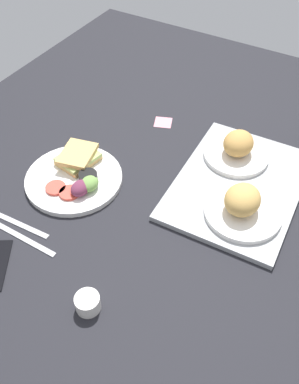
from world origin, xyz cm
name	(u,v)px	position (x,y,z in cm)	size (l,w,h in cm)	color
ground_plane	(144,197)	(0.00, 0.00, -1.50)	(190.00, 150.00, 3.00)	black
serving_tray	(238,185)	(-15.48, 21.81, 0.80)	(45.00, 33.00, 1.60)	#9EA0A3
bread_plate_near	(237,149)	(-25.66, 16.79, 4.47)	(19.26, 19.26, 8.20)	white
bread_plate_far	(243,205)	(-5.46, 26.37, 4.63)	(20.28, 20.28, 8.58)	white
plate_with_salad	(76,176)	(5.13, -19.34, 1.75)	(27.59, 27.59, 5.40)	white
espresso_cup	(88,303)	(35.94, 7.03, 2.00)	(5.60, 5.60, 4.00)	silver
fork	(21,225)	(25.80, -21.76, 0.25)	(17.00, 1.40, 0.50)	#B7B7BC
knife	(25,239)	(28.80, -17.76, 0.25)	(19.00, 1.40, 0.50)	#B7B7BC
sticky_note	(163,122)	(-30.84, -10.82, 0.06)	(5.60, 5.60, 0.12)	pink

